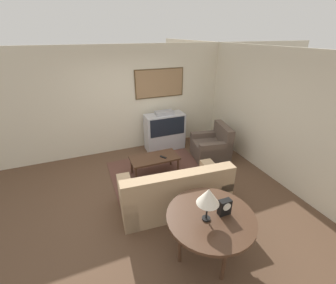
{
  "coord_description": "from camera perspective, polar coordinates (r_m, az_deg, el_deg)",
  "views": [
    {
      "loc": [
        -1.12,
        -3.51,
        2.94
      ],
      "look_at": [
        0.54,
        0.63,
        0.75
      ],
      "focal_mm": 24.0,
      "sensor_mm": 36.0,
      "label": 1
    }
  ],
  "objects": [
    {
      "name": "wall_right",
      "position": [
        5.37,
        24.01,
        6.66
      ],
      "size": [
        0.06,
        12.0,
        2.7
      ],
      "color": "beige",
      "rests_on": "ground_plane"
    },
    {
      "name": "coffee_table",
      "position": [
        5.03,
        -3.45,
        -4.32
      ],
      "size": [
        1.07,
        0.53,
        0.44
      ],
      "color": "#472D1E",
      "rests_on": "ground_plane"
    },
    {
      "name": "armchair",
      "position": [
        5.84,
        11.02,
        -1.31
      ],
      "size": [
        0.96,
        0.98,
        0.87
      ],
      "rotation": [
        0.0,
        0.0,
        -1.75
      ],
      "color": "brown",
      "rests_on": "ground_plane"
    },
    {
      "name": "remote",
      "position": [
        4.98,
        -1.23,
        -3.83
      ],
      "size": [
        0.13,
        0.16,
        0.02
      ],
      "color": "black",
      "rests_on": "coffee_table"
    },
    {
      "name": "mantel_clock",
      "position": [
        3.16,
        14.19,
        -15.73
      ],
      "size": [
        0.16,
        0.1,
        0.22
      ],
      "color": "black",
      "rests_on": "console_table"
    },
    {
      "name": "tv",
      "position": [
        6.12,
        -0.86,
        2.76
      ],
      "size": [
        1.05,
        0.46,
        1.08
      ],
      "color": "#B7B7BC",
      "rests_on": "ground_plane"
    },
    {
      "name": "console_table",
      "position": [
        3.21,
        10.77,
        -18.77
      ],
      "size": [
        1.19,
        1.19,
        0.76
      ],
      "color": "#472D1E",
      "rests_on": "ground_plane"
    },
    {
      "name": "table_lamp",
      "position": [
        2.87,
        10.19,
        -13.51
      ],
      "size": [
        0.29,
        0.29,
        0.48
      ],
      "color": "black",
      "rests_on": "console_table"
    },
    {
      "name": "area_rug",
      "position": [
        5.22,
        -2.15,
        -8.02
      ],
      "size": [
        2.13,
        1.85,
        0.01
      ],
      "color": "brown",
      "rests_on": "ground_plane"
    },
    {
      "name": "ground_plane",
      "position": [
        4.72,
        -3.35,
        -12.49
      ],
      "size": [
        12.0,
        12.0,
        0.0
      ],
      "primitive_type": "plane",
      "color": "brown"
    },
    {
      "name": "wall_back",
      "position": [
        5.97,
        -10.26,
        10.36
      ],
      "size": [
        12.0,
        0.1,
        2.7
      ],
      "color": "beige",
      "rests_on": "ground_plane"
    },
    {
      "name": "couch",
      "position": [
        4.18,
        1.57,
        -12.8
      ],
      "size": [
        1.99,
        1.05,
        0.92
      ],
      "rotation": [
        0.0,
        0.0,
        3.06
      ],
      "color": "tan",
      "rests_on": "ground_plane"
    }
  ]
}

